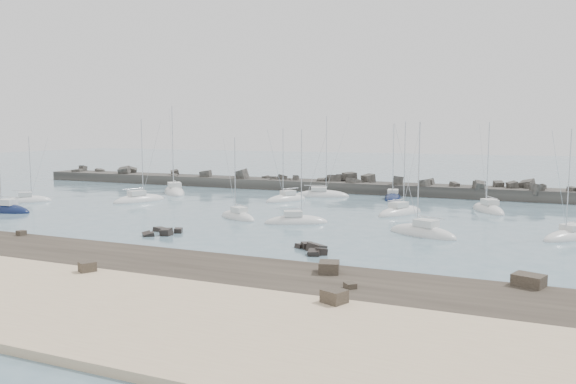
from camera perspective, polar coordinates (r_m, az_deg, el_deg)
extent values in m
plane|color=slate|center=(67.43, -5.57, -3.19)|extent=(400.00, 400.00, 0.00)
cube|color=beige|center=(43.05, -27.00, -9.40)|extent=(140.00, 14.00, 1.00)
cube|color=#2D261F|center=(49.75, -18.05, -6.94)|extent=(140.00, 12.00, 0.70)
cube|color=#2D261F|center=(45.37, -19.71, -7.25)|extent=(1.38, 1.47, 0.89)
cube|color=#2D261F|center=(63.94, -25.46, -3.77)|extent=(0.88, 0.87, 0.50)
cube|color=#2D261F|center=(35.51, 4.73, -10.62)|extent=(1.73, 1.66, 0.97)
cube|color=#2D261F|center=(42.85, 23.27, -8.24)|extent=(2.42, 2.16, 0.83)
cube|color=#2D261F|center=(43.13, 4.20, -7.62)|extent=(1.92, 2.07, 0.84)
cube|color=#2D261F|center=(39.24, 6.33, -9.42)|extent=(1.06, 1.07, 0.38)
cube|color=black|center=(62.24, -11.86, -4.19)|extent=(0.92, 0.92, 0.45)
cube|color=black|center=(60.88, -13.71, -4.31)|extent=(0.96, 1.06, 0.83)
cube|color=black|center=(63.68, -12.78, -3.94)|extent=(1.60, 1.47, 1.14)
cube|color=black|center=(60.90, -12.25, -4.09)|extent=(1.22, 1.24, 1.08)
cube|color=black|center=(61.03, -14.12, -4.34)|extent=(1.31, 1.44, 1.06)
cube|color=black|center=(62.19, -11.08, -3.91)|extent=(1.17, 1.22, 0.69)
cube|color=black|center=(50.76, 3.34, -6.15)|extent=(1.51, 1.61, 1.04)
cube|color=black|center=(53.21, 2.01, -5.61)|extent=(1.56, 1.52, 0.95)
cube|color=black|center=(53.52, 1.24, -5.64)|extent=(1.13, 1.14, 0.80)
cube|color=black|center=(52.41, 2.90, -5.82)|extent=(1.88, 1.86, 1.34)
cube|color=black|center=(50.47, 2.69, -6.48)|extent=(1.34, 1.57, 1.25)
cube|color=#2E2C29|center=(104.61, 0.95, 0.38)|extent=(115.00, 6.00, 3.20)
cube|color=#2E2C29|center=(96.51, 16.53, 0.57)|extent=(1.96, 1.85, 1.59)
cube|color=#2E2C29|center=(128.56, -17.88, 1.75)|extent=(1.51, 1.48, 0.86)
cube|color=#2E2C29|center=(95.29, 18.81, 0.64)|extent=(2.08, 2.08, 1.66)
cube|color=#2E2C29|center=(96.00, 13.67, 0.88)|extent=(2.11, 2.03, 1.44)
cube|color=#2E2C29|center=(102.27, 4.68, 1.22)|extent=(3.06, 3.08, 2.12)
cube|color=#2E2C29|center=(98.54, 23.14, 0.54)|extent=(2.92, 3.05, 2.57)
cube|color=#2E2C29|center=(103.25, 3.25, 0.93)|extent=(1.28, 1.21, 0.84)
cube|color=#2E2C29|center=(103.03, 6.28, 1.46)|extent=(3.23, 3.32, 2.01)
cube|color=#2E2C29|center=(112.56, -4.98, 1.71)|extent=(2.08, 2.32, 1.89)
cube|color=#2E2C29|center=(103.88, -0.16, 1.07)|extent=(1.99, 1.75, 1.29)
cube|color=#2E2C29|center=(94.36, 23.97, 0.21)|extent=(2.50, 2.43, 2.09)
cube|color=#2E2C29|center=(123.63, -16.31, 2.08)|extent=(2.77, 2.89, 2.19)
cube|color=#2E2C29|center=(112.18, -8.39, 1.65)|extent=(2.78, 2.53, 1.66)
cube|color=#2E2C29|center=(97.03, 23.32, 0.40)|extent=(1.82, 1.86, 1.30)
cube|color=#2E2C29|center=(103.61, 0.80, 1.30)|extent=(1.31, 1.73, 1.63)
cube|color=#2E2C29|center=(103.30, 5.49, 1.42)|extent=(2.16, 2.26, 1.60)
cube|color=#2E2C29|center=(115.20, -11.46, 1.54)|extent=(1.36, 1.44, 1.40)
cube|color=#2E2C29|center=(99.46, 6.65, 0.96)|extent=(2.73, 2.79, 1.75)
cube|color=#2E2C29|center=(108.46, -2.05, 1.33)|extent=(2.25, 2.41, 1.26)
cube|color=#2E2C29|center=(105.90, -0.58, 1.50)|extent=(1.91, 1.88, 1.28)
cube|color=#2E2C29|center=(100.16, 8.49, 0.81)|extent=(1.45, 1.53, 1.00)
cube|color=#2E2C29|center=(98.05, 20.58, 0.58)|extent=(1.93, 2.10, 1.78)
cube|color=#2E2C29|center=(126.11, -15.58, 2.04)|extent=(2.94, 2.54, 2.38)
cube|color=#2E2C29|center=(133.25, -18.66, 1.99)|extent=(2.14, 2.14, 1.31)
cube|color=#2E2C29|center=(95.79, 26.86, 0.21)|extent=(1.63, 1.70, 1.01)
cube|color=#2E2C29|center=(96.69, 21.84, 0.49)|extent=(2.20, 2.20, 1.96)
cube|color=#2E2C29|center=(102.04, 3.40, 1.07)|extent=(1.73, 1.94, 1.29)
cube|color=#2E2C29|center=(99.04, 14.08, 0.87)|extent=(2.06, 2.00, 1.81)
cube|color=#2E2C29|center=(112.05, -8.35, 1.74)|extent=(2.58, 2.49, 1.87)
cube|color=#2E2C29|center=(101.66, 8.16, 1.26)|extent=(2.65, 2.85, 2.12)
cube|color=#2E2C29|center=(107.79, -4.70, 1.76)|extent=(2.54, 2.09, 2.46)
cube|color=#2E2C29|center=(104.87, -1.46, 1.14)|extent=(1.15, 1.27, 1.14)
cube|color=#2E2C29|center=(132.99, -20.56, 1.90)|extent=(2.54, 2.68, 1.35)
cube|color=#2E2C29|center=(97.02, 24.29, 0.32)|extent=(1.91, 2.03, 1.75)
cube|color=#2E2C29|center=(119.01, -11.41, 1.88)|extent=(2.23, 2.38, 1.76)
cube|color=#2E2C29|center=(94.45, 18.89, 0.63)|extent=(2.01, 2.12, 1.83)
cube|color=#2E2C29|center=(105.31, -1.41, 1.25)|extent=(1.45, 1.37, 1.43)
cube|color=#2E2C29|center=(131.99, -18.54, 1.95)|extent=(2.56, 2.43, 1.71)
cube|color=#2E2C29|center=(103.25, 4.16, 1.14)|extent=(2.33, 2.29, 1.54)
cube|color=#2E2C29|center=(108.77, -5.04, 1.21)|extent=(1.53, 1.43, 1.18)
cube|color=#2E2C29|center=(97.45, 11.10, 1.08)|extent=(2.15, 2.16, 1.97)
cube|color=#2E2C29|center=(108.32, -4.75, 1.37)|extent=(1.68, 1.52, 1.52)
cube|color=#2E2C29|center=(135.36, -20.11, 2.25)|extent=(1.37, 1.66, 1.59)
cube|color=#2E2C29|center=(108.88, -2.07, 1.35)|extent=(1.33, 1.42, 1.36)
cube|color=#2E2C29|center=(100.30, 7.42, 0.86)|extent=(1.40, 1.34, 1.18)
ellipsoid|color=silver|center=(95.34, -24.91, -0.91)|extent=(6.22, 6.42, 1.93)
cube|color=silver|center=(95.23, -25.14, -0.22)|extent=(2.31, 2.33, 0.67)
cylinder|color=silver|center=(94.84, -24.73, 2.36)|extent=(0.12, 0.12, 9.21)
cylinder|color=silver|center=(95.18, -25.45, 0.14)|extent=(1.94, 2.06, 0.10)
ellipsoid|color=silver|center=(100.51, -11.47, -0.09)|extent=(9.37, 9.89, 2.57)
cube|color=silver|center=(99.84, -11.45, 0.73)|extent=(3.51, 3.57, 0.79)
cylinder|color=silver|center=(100.76, -11.63, 4.56)|extent=(0.14, 0.14, 14.06)
cylinder|color=silver|center=(99.06, -11.41, 1.12)|extent=(2.88, 3.17, 0.11)
ellipsoid|color=#0E183B|center=(85.23, -26.78, -1.80)|extent=(8.06, 3.17, 2.22)
cube|color=silver|center=(84.79, -26.63, -0.92)|extent=(2.34, 1.79, 0.77)
cylinder|color=silver|center=(84.33, -26.39, -0.46)|extent=(3.14, 0.41, 0.11)
ellipsoid|color=silver|center=(90.16, -14.86, -0.91)|extent=(5.84, 9.04, 2.26)
cube|color=silver|center=(89.80, -15.13, -0.09)|extent=(2.55, 2.92, 0.74)
cylinder|color=silver|center=(89.90, -14.60, 3.44)|extent=(0.13, 0.13, 11.71)
cylinder|color=silver|center=(89.44, -15.48, 0.31)|extent=(1.44, 3.24, 0.11)
ellipsoid|color=silver|center=(93.79, 3.44, -0.43)|extent=(9.58, 5.64, 2.14)
cube|color=silver|center=(93.67, 3.16, 0.32)|extent=(3.02, 2.57, 0.63)
cylinder|color=silver|center=(93.20, 3.92, 3.90)|extent=(0.11, 0.11, 12.35)
cylinder|color=silver|center=(93.62, 2.77, 0.68)|extent=(3.49, 1.27, 0.09)
ellipsoid|color=silver|center=(71.07, -5.12, -2.65)|extent=(7.09, 5.23, 1.88)
cube|color=silver|center=(70.62, -4.98, -1.79)|extent=(2.37, 2.16, 0.64)
cylinder|color=silver|center=(70.89, -5.41, 1.78)|extent=(0.11, 0.11, 9.34)
cylinder|color=silver|center=(70.13, -4.77, -1.35)|extent=(2.46, 1.42, 0.09)
ellipsoid|color=silver|center=(88.06, -0.19, -0.86)|extent=(5.64, 7.89, 2.04)
cube|color=silver|center=(88.16, 0.00, -0.07)|extent=(2.36, 2.61, 0.67)
cylinder|color=silver|center=(87.12, -0.51, 3.05)|extent=(0.12, 0.12, 10.34)
cylinder|color=silver|center=(88.43, 0.27, 0.36)|extent=(1.50, 2.76, 0.10)
ellipsoid|color=silver|center=(67.13, 0.84, -3.16)|extent=(7.86, 5.67, 1.95)
cube|color=silver|center=(66.92, 0.52, -2.20)|extent=(2.61, 2.36, 0.62)
cylinder|color=silver|center=(66.46, 1.38, 1.95)|extent=(0.11, 0.11, 10.31)
cylinder|color=silver|center=(66.79, 0.06, -1.71)|extent=(2.74, 1.51, 0.09)
ellipsoid|color=#0E183B|center=(91.72, 10.59, -0.68)|extent=(4.02, 8.57, 2.00)
cube|color=silver|center=(92.00, 10.61, 0.06)|extent=(2.05, 2.57, 0.61)
cylinder|color=silver|center=(90.51, 10.65, 3.30)|extent=(0.10, 0.10, 11.13)
cylinder|color=silver|center=(92.51, 10.63, 0.45)|extent=(0.69, 3.26, 0.09)
ellipsoid|color=silver|center=(61.43, 13.49, -4.23)|extent=(8.47, 5.60, 2.19)
cube|color=silver|center=(60.99, 13.84, -3.08)|extent=(2.75, 2.42, 0.73)
cylinder|color=silver|center=(60.96, 13.13, 1.79)|extent=(0.13, 0.13, 11.00)
cylinder|color=silver|center=(60.57, 14.30, -2.51)|extent=(3.02, 1.41, 0.10)
ellipsoid|color=silver|center=(81.62, 19.66, -1.82)|extent=(6.17, 8.48, 2.20)
cube|color=silver|center=(81.08, 19.81, -0.95)|extent=(2.56, 2.82, 0.73)
cylinder|color=silver|center=(81.59, 19.64, 2.77)|extent=(0.13, 0.13, 11.14)
cylinder|color=silver|center=(80.48, 20.00, -0.52)|extent=(1.66, 2.96, 0.10)
ellipsoid|color=silver|center=(64.75, 26.67, -4.20)|extent=(6.54, 7.58, 1.92)
cube|color=silver|center=(64.88, 26.91, -3.20)|extent=(2.54, 2.65, 0.60)
cylinder|color=silver|center=(63.47, 26.63, 1.08)|extent=(0.10, 0.10, 10.39)
cylinder|color=silver|center=(65.24, 27.20, -2.66)|extent=(1.92, 2.51, 0.09)
ellipsoid|color=silver|center=(75.77, 11.33, -2.18)|extent=(5.96, 8.59, 2.16)
cube|color=silver|center=(75.27, 11.15, -1.26)|extent=(2.52, 2.82, 0.70)
cylinder|color=silver|center=(75.61, 11.75, 2.76)|extent=(0.12, 0.12, 11.21)
cylinder|color=silver|center=(74.74, 10.89, -0.80)|extent=(1.55, 3.03, 0.10)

